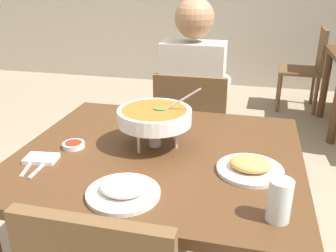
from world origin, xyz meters
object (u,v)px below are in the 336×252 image
at_px(sauce_dish, 74,145).
at_px(chair_bg_right, 309,64).
at_px(chair_diner_main, 192,133).
at_px(diner_main, 194,95).
at_px(dining_table_main, 160,176).
at_px(appetizer_plate, 250,167).
at_px(rice_plate, 123,190).
at_px(drink_glass, 279,202).
at_px(curry_bowl, 155,117).

bearing_deg(sauce_dish, chair_bg_right, 66.76).
bearing_deg(chair_diner_main, diner_main, 90.00).
distance_m(dining_table_main, appetizer_plate, 0.39).
bearing_deg(appetizer_plate, diner_main, 111.90).
bearing_deg(appetizer_plate, rice_plate, -147.27).
distance_m(chair_diner_main, chair_bg_right, 2.33).
bearing_deg(appetizer_plate, drink_glass, -72.03).
height_order(diner_main, chair_bg_right, diner_main).
xyz_separation_m(diner_main, drink_glass, (0.45, -1.16, 0.07)).
xyz_separation_m(chair_diner_main, rice_plate, (-0.03, -1.11, 0.27)).
bearing_deg(appetizer_plate, chair_diner_main, 112.65).
xyz_separation_m(curry_bowl, chair_bg_right, (0.95, 2.87, -0.38)).
bearing_deg(sauce_dish, dining_table_main, 7.44).
xyz_separation_m(curry_bowl, drink_glass, (0.48, -0.40, -0.07)).
bearing_deg(appetizer_plate, chair_bg_right, 79.41).
height_order(dining_table_main, appetizer_plate, appetizer_plate).
bearing_deg(dining_table_main, chair_bg_right, 72.49).
xyz_separation_m(dining_table_main, sauce_dish, (-0.35, -0.05, 0.12)).
height_order(curry_bowl, rice_plate, curry_bowl).
relative_size(curry_bowl, drink_glass, 2.56).
relative_size(curry_bowl, appetizer_plate, 1.39).
distance_m(diner_main, appetizer_plate, 0.97).
bearing_deg(appetizer_plate, sauce_dish, 177.11).
xyz_separation_m(sauce_dish, chair_bg_right, (1.27, 2.97, -0.26)).
height_order(appetizer_plate, drink_glass, drink_glass).
xyz_separation_m(rice_plate, drink_glass, (0.48, -0.01, 0.04)).
bearing_deg(drink_glass, chair_diner_main, 111.57).
relative_size(drink_glass, chair_bg_right, 0.14).
relative_size(diner_main, sauce_dish, 14.56).
relative_size(dining_table_main, sauce_dish, 12.44).
distance_m(dining_table_main, chair_bg_right, 3.07).
xyz_separation_m(dining_table_main, rice_plate, (-0.03, -0.33, 0.13)).
xyz_separation_m(curry_bowl, rice_plate, (-0.00, -0.38, -0.11)).
bearing_deg(rice_plate, drink_glass, -1.61).
height_order(chair_diner_main, curry_bowl, curry_bowl).
bearing_deg(sauce_dish, chair_diner_main, 66.88).
relative_size(appetizer_plate, chair_bg_right, 0.27).
relative_size(diner_main, rice_plate, 5.46).
bearing_deg(diner_main, rice_plate, -91.62).
bearing_deg(sauce_dish, rice_plate, -41.96).
bearing_deg(chair_diner_main, drink_glass, -68.43).
bearing_deg(chair_bg_right, diner_main, -113.61).
xyz_separation_m(appetizer_plate, chair_bg_right, (0.56, 3.00, -0.27)).
height_order(appetizer_plate, chair_bg_right, chair_bg_right).
relative_size(dining_table_main, drink_glass, 8.61).
height_order(rice_plate, appetizer_plate, same).
bearing_deg(rice_plate, appetizer_plate, 32.73).
relative_size(appetizer_plate, sauce_dish, 2.67).
height_order(dining_table_main, diner_main, diner_main).
distance_m(curry_bowl, chair_bg_right, 3.05).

